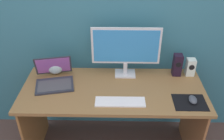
# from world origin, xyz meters

# --- Properties ---
(wall_back) EXTENTS (6.00, 0.04, 2.50)m
(wall_back) POSITION_xyz_m (0.00, 0.40, 1.25)
(wall_back) COLOR teal
(wall_back) RESTS_ON ground_plane
(desk) EXTENTS (1.50, 0.63, 0.74)m
(desk) POSITION_xyz_m (0.00, 0.00, 0.59)
(desk) COLOR olive
(desk) RESTS_ON ground_plane
(monitor) EXTENTS (0.58, 0.14, 0.45)m
(monitor) POSITION_xyz_m (0.10, 0.22, 0.99)
(monitor) COLOR silver
(monitor) RESTS_ON desk
(speaker_right) EXTENTS (0.07, 0.08, 0.16)m
(speaker_right) POSITION_xyz_m (0.67, 0.22, 0.81)
(speaker_right) COLOR white
(speaker_right) RESTS_ON desk
(speaker_near_monitor) EXTENTS (0.07, 0.08, 0.20)m
(speaker_near_monitor) POSITION_xyz_m (0.56, 0.22, 0.84)
(speaker_near_monitor) COLOR black
(speaker_near_monitor) RESTS_ON desk
(laptop) EXTENTS (0.36, 0.35, 0.21)m
(laptop) POSITION_xyz_m (-0.50, 0.07, 0.78)
(laptop) COLOR #2C2F3B
(laptop) RESTS_ON desk
(fishbowl) EXTENTS (0.15, 0.15, 0.15)m
(fishbowl) POSITION_xyz_m (-0.52, 0.23, 0.81)
(fishbowl) COLOR silver
(fishbowl) RESTS_ON desk
(keyboard_external) EXTENTS (0.38, 0.12, 0.01)m
(keyboard_external) POSITION_xyz_m (0.06, -0.18, 0.74)
(keyboard_external) COLOR white
(keyboard_external) RESTS_ON desk
(mousepad) EXTENTS (0.25, 0.20, 0.00)m
(mousepad) POSITION_xyz_m (0.59, -0.17, 0.74)
(mousepad) COLOR black
(mousepad) RESTS_ON desk
(mouse) EXTENTS (0.06, 0.10, 0.04)m
(mouse) POSITION_xyz_m (0.61, -0.16, 0.76)
(mouse) COLOR #464A55
(mouse) RESTS_ON mousepad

